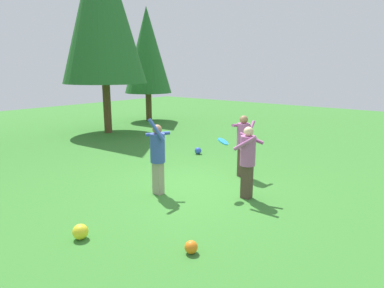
{
  "coord_description": "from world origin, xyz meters",
  "views": [
    {
      "loc": [
        -6.18,
        -5.02,
        2.9
      ],
      "look_at": [
        0.21,
        0.24,
        1.05
      ],
      "focal_mm": 31.95,
      "sensor_mm": 36.0,
      "label": 1
    }
  ],
  "objects_px": {
    "person_bystander": "(243,141)",
    "ball_orange": "(191,247)",
    "ball_yellow": "(80,232)",
    "tree_far_right": "(147,51)",
    "person_thrower": "(158,153)",
    "frisbee": "(223,141)",
    "ball_blue": "(198,151)",
    "tree_right": "(102,6)",
    "person_catcher": "(248,157)"
  },
  "relations": [
    {
      "from": "person_bystander",
      "to": "ball_blue",
      "type": "distance_m",
      "value": 2.86
    },
    {
      "from": "person_catcher",
      "to": "ball_blue",
      "type": "xyz_separation_m",
      "value": [
        2.48,
        3.38,
        -0.86
      ]
    },
    {
      "from": "person_bystander",
      "to": "ball_blue",
      "type": "relative_size",
      "value": 7.28
    },
    {
      "from": "tree_far_right",
      "to": "person_thrower",
      "type": "bearing_deg",
      "value": -132.41
    },
    {
      "from": "person_thrower",
      "to": "ball_blue",
      "type": "relative_size",
      "value": 7.92
    },
    {
      "from": "person_bystander",
      "to": "ball_orange",
      "type": "height_order",
      "value": "person_bystander"
    },
    {
      "from": "frisbee",
      "to": "ball_orange",
      "type": "height_order",
      "value": "frisbee"
    },
    {
      "from": "frisbee",
      "to": "person_thrower",
      "type": "bearing_deg",
      "value": 130.95
    },
    {
      "from": "person_catcher",
      "to": "ball_yellow",
      "type": "distance_m",
      "value": 3.8
    },
    {
      "from": "person_catcher",
      "to": "ball_orange",
      "type": "xyz_separation_m",
      "value": [
        -2.65,
        -0.56,
        -0.87
      ]
    },
    {
      "from": "ball_blue",
      "to": "tree_right",
      "type": "relative_size",
      "value": 0.03
    },
    {
      "from": "person_catcher",
      "to": "tree_right",
      "type": "bearing_deg",
      "value": -28.15
    },
    {
      "from": "person_thrower",
      "to": "tree_far_right",
      "type": "height_order",
      "value": "tree_far_right"
    },
    {
      "from": "person_thrower",
      "to": "tree_right",
      "type": "relative_size",
      "value": 0.21
    },
    {
      "from": "person_catcher",
      "to": "tree_far_right",
      "type": "height_order",
      "value": "tree_far_right"
    },
    {
      "from": "ball_yellow",
      "to": "tree_far_right",
      "type": "xyz_separation_m",
      "value": [
        10.24,
        9.08,
        3.67
      ]
    },
    {
      "from": "person_bystander",
      "to": "tree_right",
      "type": "distance_m",
      "value": 9.46
    },
    {
      "from": "person_bystander",
      "to": "ball_yellow",
      "type": "distance_m",
      "value": 4.91
    },
    {
      "from": "ball_yellow",
      "to": "ball_orange",
      "type": "height_order",
      "value": "ball_yellow"
    },
    {
      "from": "person_catcher",
      "to": "frisbee",
      "type": "xyz_separation_m",
      "value": [
        -0.1,
        0.6,
        0.28
      ]
    },
    {
      "from": "ball_blue",
      "to": "person_catcher",
      "type": "bearing_deg",
      "value": -126.23
    },
    {
      "from": "ball_yellow",
      "to": "tree_far_right",
      "type": "distance_m",
      "value": 14.17
    },
    {
      "from": "person_thrower",
      "to": "tree_far_right",
      "type": "distance_m",
      "value": 11.94
    },
    {
      "from": "ball_orange",
      "to": "frisbee",
      "type": "bearing_deg",
      "value": 24.37
    },
    {
      "from": "ball_yellow",
      "to": "person_thrower",
      "type": "bearing_deg",
      "value": 12.04
    },
    {
      "from": "person_bystander",
      "to": "person_catcher",
      "type": "bearing_deg",
      "value": 22.11
    },
    {
      "from": "person_catcher",
      "to": "person_bystander",
      "type": "height_order",
      "value": "person_bystander"
    },
    {
      "from": "person_bystander",
      "to": "ball_yellow",
      "type": "bearing_deg",
      "value": -16.27
    },
    {
      "from": "tree_far_right",
      "to": "frisbee",
      "type": "bearing_deg",
      "value": -125.17
    },
    {
      "from": "person_catcher",
      "to": "ball_orange",
      "type": "distance_m",
      "value": 2.84
    },
    {
      "from": "ball_yellow",
      "to": "ball_blue",
      "type": "relative_size",
      "value": 1.18
    },
    {
      "from": "ball_yellow",
      "to": "tree_far_right",
      "type": "height_order",
      "value": "tree_far_right"
    },
    {
      "from": "person_thrower",
      "to": "ball_orange",
      "type": "height_order",
      "value": "person_thrower"
    },
    {
      "from": "person_thrower",
      "to": "frisbee",
      "type": "xyz_separation_m",
      "value": [
        0.99,
        -1.14,
        0.27
      ]
    },
    {
      "from": "person_catcher",
      "to": "person_bystander",
      "type": "xyz_separation_m",
      "value": [
        1.32,
        0.92,
        0.02
      ]
    },
    {
      "from": "person_catcher",
      "to": "ball_orange",
      "type": "relative_size",
      "value": 7.72
    },
    {
      "from": "frisbee",
      "to": "tree_far_right",
      "type": "bearing_deg",
      "value": 54.83
    },
    {
      "from": "person_catcher",
      "to": "tree_far_right",
      "type": "bearing_deg",
      "value": -42.96
    },
    {
      "from": "person_thrower",
      "to": "ball_blue",
      "type": "bearing_deg",
      "value": 73.85
    },
    {
      "from": "ball_orange",
      "to": "ball_blue",
      "type": "bearing_deg",
      "value": 37.54
    },
    {
      "from": "person_catcher",
      "to": "ball_yellow",
      "type": "xyz_separation_m",
      "value": [
        -3.5,
        1.22,
        -0.84
      ]
    },
    {
      "from": "person_catcher",
      "to": "tree_right",
      "type": "relative_size",
      "value": 0.19
    },
    {
      "from": "person_catcher",
      "to": "tree_far_right",
      "type": "xyz_separation_m",
      "value": [
        6.74,
        10.3,
        2.84
      ]
    },
    {
      "from": "frisbee",
      "to": "ball_yellow",
      "type": "xyz_separation_m",
      "value": [
        -3.4,
        0.62,
        -1.12
      ]
    },
    {
      "from": "person_bystander",
      "to": "tree_right",
      "type": "relative_size",
      "value": 0.19
    },
    {
      "from": "person_thrower",
      "to": "person_bystander",
      "type": "height_order",
      "value": "person_thrower"
    },
    {
      "from": "person_bystander",
      "to": "frisbee",
      "type": "relative_size",
      "value": 5.03
    },
    {
      "from": "ball_blue",
      "to": "tree_far_right",
      "type": "height_order",
      "value": "tree_far_right"
    },
    {
      "from": "person_bystander",
      "to": "ball_yellow",
      "type": "height_order",
      "value": "person_bystander"
    },
    {
      "from": "ball_yellow",
      "to": "ball_blue",
      "type": "height_order",
      "value": "ball_yellow"
    }
  ]
}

